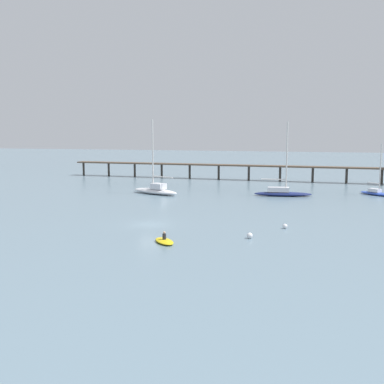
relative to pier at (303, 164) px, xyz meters
The scene contains 8 objects.
ground_plane 53.57m from the pier, 106.23° to the right, with size 400.00×400.00×0.00m, color slate.
pier is the anchor object (origin of this frame).
sailboat_navy 23.44m from the pier, 95.67° to the right, with size 9.65×3.44×12.23m.
sailboat_blue 22.25m from the pier, 53.88° to the right, with size 6.09×5.62×8.63m.
sailboat_white 35.46m from the pier, 131.31° to the right, with size 9.70×5.85×12.67m.
dinghy_yellow 60.31m from the pier, 99.82° to the right, with size 3.13×3.34×1.14m.
mooring_buoy_mid 49.51m from the pier, 89.58° to the right, with size 0.54×0.54×0.54m, color silver.
mooring_buoy_far 55.39m from the pier, 92.75° to the right, with size 0.59×0.59×0.59m, color silver.
Camera 1 is at (19.24, -49.43, 10.69)m, focal length 43.56 mm.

